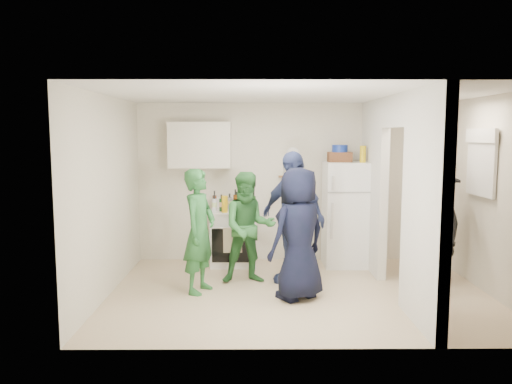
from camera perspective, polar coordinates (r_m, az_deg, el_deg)
floor at (r=6.55m, az=4.86°, el=-11.34°), size 4.80×4.80×0.00m
wall_back at (r=7.96m, az=3.83°, el=1.09°), size 4.80×0.00×4.80m
wall_front at (r=4.60m, az=6.94°, el=-3.03°), size 4.80×0.00×4.80m
wall_left at (r=6.51m, az=-16.58°, el=-0.42°), size 0.00×3.40×3.40m
wall_right at (r=6.92m, az=25.16°, el=-0.37°), size 0.00×3.40×3.40m
ceiling at (r=6.25m, az=5.09°, el=11.04°), size 4.80×4.80×0.00m
partition_pier_back at (r=7.55m, az=13.29°, el=0.63°), size 0.12×1.20×2.50m
partition_pier_front at (r=5.46m, az=18.72°, el=-1.81°), size 0.12×1.20×2.50m
partition_header at (r=6.46m, az=15.86°, el=8.89°), size 0.12×1.00×0.40m
stove at (r=7.74m, az=-2.59°, el=-5.22°), size 0.72×0.60×0.86m
upper_cabinet at (r=7.76m, az=-6.44°, el=5.36°), size 0.95×0.34×0.70m
fridge at (r=7.77m, az=10.20°, el=-2.50°), size 0.66×0.64×1.59m
wicker_basket at (r=7.71m, az=9.54°, el=3.96°), size 0.35×0.25×0.15m
blue_bowl at (r=7.71m, az=9.56°, el=4.93°), size 0.24×0.24×0.11m
yellow_cup_stack_top at (r=7.63m, az=12.11°, el=4.25°), size 0.09×0.09×0.25m
wall_clock at (r=7.91m, az=4.23°, el=4.32°), size 0.22×0.02×0.22m
spice_shelf at (r=7.90m, az=3.87°, el=1.78°), size 0.35×0.08×0.03m
nook_window at (r=7.06m, az=24.48°, el=3.05°), size 0.03×0.70×0.80m
nook_window_frame at (r=7.06m, az=24.37°, el=3.06°), size 0.04×0.76×0.86m
nook_valance at (r=7.04m, az=24.32°, el=5.91°), size 0.04×0.82×0.18m
yellow_cup_stack_stove at (r=7.43m, az=-3.60°, el=-1.40°), size 0.09×0.09×0.25m
red_cup at (r=7.45m, az=-0.97°, el=-1.87°), size 0.09×0.09×0.12m
person_green_left at (r=6.40m, az=-6.47°, el=-4.45°), size 0.56×0.67×1.59m
person_green_center at (r=6.77m, az=-0.84°, el=-4.10°), size 0.80×0.66×1.51m
person_denim at (r=6.75m, az=4.16°, el=-2.94°), size 1.05×1.06×1.79m
person_navy at (r=6.11m, az=4.89°, el=-4.78°), size 0.94×0.88×1.62m
person_nook at (r=7.11m, az=19.80°, el=-3.53°), size 0.71×1.11×1.62m
bottle_a at (r=7.76m, az=-4.76°, el=-0.92°), size 0.06×0.06×0.29m
bottle_b at (r=7.57m, az=-3.97°, el=-1.24°), size 0.07×0.07×0.25m
bottle_c at (r=7.78m, az=-3.03°, el=-1.06°), size 0.07×0.07×0.24m
bottle_d at (r=7.61m, az=-2.37°, el=-0.91°), size 0.06×0.06×0.33m
bottle_e at (r=7.82m, az=-1.87°, el=-0.88°), size 0.08×0.08×0.28m
bottle_f at (r=7.68m, az=-1.24°, el=-1.06°), size 0.08×0.08×0.27m
bottle_g at (r=7.78m, az=-0.55°, el=-1.04°), size 0.07×0.07×0.25m
bottle_h at (r=7.55m, az=-4.79°, el=-1.26°), size 0.07×0.07×0.26m
bottle_i at (r=7.75m, az=-2.24°, el=-0.96°), size 0.06×0.06×0.28m
bottle_j at (r=7.55m, az=-0.25°, el=-1.04°), size 0.06×0.06×0.31m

